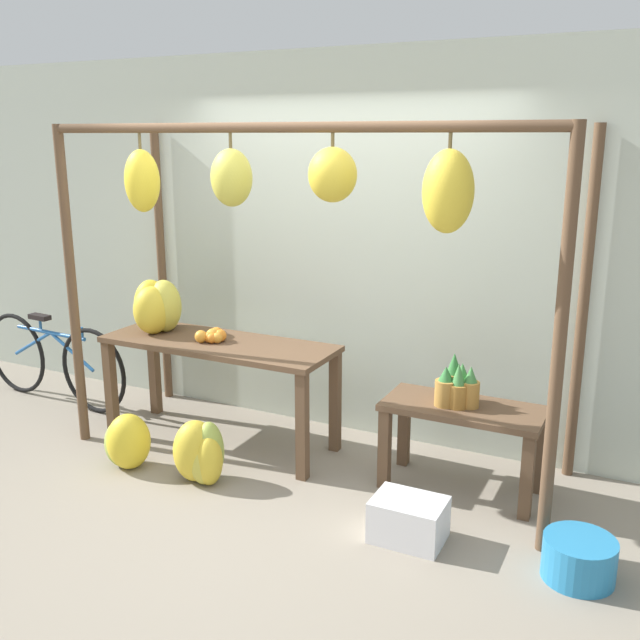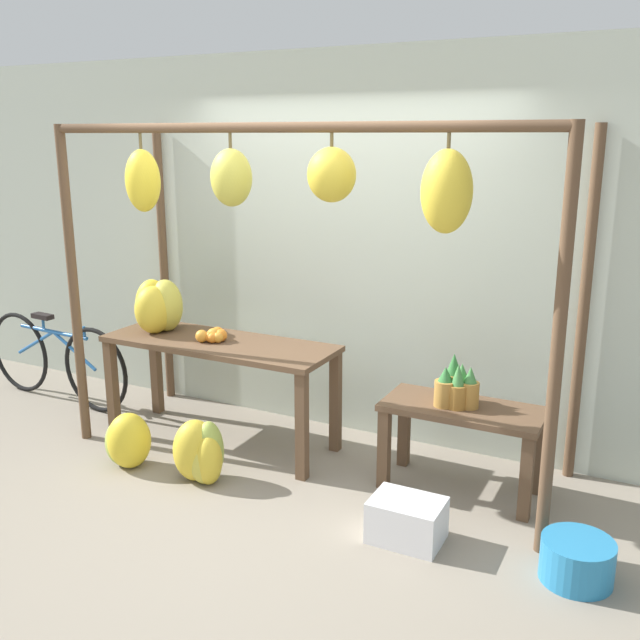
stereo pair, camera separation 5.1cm
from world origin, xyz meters
TOP-DOWN VIEW (x-y plane):
  - ground_plane at (0.00, 0.00)m, footprint 20.00×20.00m
  - shop_wall_back at (0.00, 1.37)m, footprint 8.00×0.08m
  - stall_awning at (0.09, 0.42)m, footprint 3.40×1.16m
  - display_table_main at (-0.71, 0.68)m, footprint 1.72×0.60m
  - display_table_side at (1.07, 0.74)m, footprint 0.99×0.47m
  - banana_pile_on_table at (-1.26, 0.71)m, footprint 0.46×0.54m
  - orange_pile at (-0.73, 0.65)m, footprint 0.20×0.20m
  - pineapple_cluster at (1.02, 0.75)m, footprint 0.27×0.25m
  - banana_pile_ground_left at (-1.06, 0.04)m, footprint 0.42×0.39m
  - banana_pile_ground_right at (-0.47, 0.10)m, footprint 0.44×0.39m
  - fruit_crate_white at (0.97, 0.04)m, footprint 0.40×0.30m
  - blue_bucket at (1.88, 0.08)m, footprint 0.37×0.37m
  - parked_bicycle at (-2.44, 0.74)m, footprint 1.66×0.15m

SIDE VIEW (x-z plane):
  - ground_plane at x=0.00m, z-range 0.00..0.00m
  - blue_bucket at x=1.88m, z-range 0.00..0.22m
  - fruit_crate_white at x=0.97m, z-range 0.00..0.24m
  - banana_pile_ground_left at x=-1.06m, z-range -0.01..0.38m
  - banana_pile_ground_right at x=-0.47m, z-range -0.02..0.40m
  - parked_bicycle at x=-2.44m, z-range 0.00..0.75m
  - display_table_side at x=1.07m, z-range 0.16..0.74m
  - display_table_main at x=-0.71m, z-range 0.27..1.05m
  - pineapple_cluster at x=1.02m, z-range 0.53..0.85m
  - orange_pile at x=-0.73m, z-range 0.78..0.87m
  - banana_pile_on_table at x=-1.26m, z-range 0.77..1.16m
  - shop_wall_back at x=0.00m, z-range 0.00..2.80m
  - stall_awning at x=0.09m, z-range 0.59..2.87m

